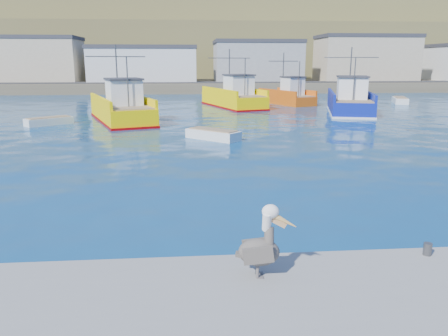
# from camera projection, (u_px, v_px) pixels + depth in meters

# --- Properties ---
(ground) EXTENTS (260.00, 260.00, 0.00)m
(ground) POSITION_uv_depth(u_px,v_px,m) (275.00, 226.00, 13.60)
(ground) COLOR navy
(ground) RESTS_ON ground
(dock_bollards) EXTENTS (36.20, 0.20, 0.30)m
(dock_bollards) POSITION_uv_depth(u_px,v_px,m) (329.00, 253.00, 10.21)
(dock_bollards) COLOR #4C4C4C
(dock_bollards) RESTS_ON dock
(far_shore) EXTENTS (200.00, 81.00, 24.00)m
(far_shore) POSITION_uv_depth(u_px,v_px,m) (196.00, 46.00, 117.18)
(far_shore) COLOR brown
(far_shore) RESTS_ON ground
(trawler_yellow_a) EXTENTS (7.14, 11.76, 6.50)m
(trawler_yellow_a) POSITION_uv_depth(u_px,v_px,m) (122.00, 109.00, 37.38)
(trawler_yellow_a) COLOR #FFD500
(trawler_yellow_a) RESTS_ON ground
(trawler_yellow_b) EXTENTS (6.84, 11.53, 6.46)m
(trawler_yellow_b) POSITION_uv_depth(u_px,v_px,m) (234.00, 98.00, 49.30)
(trawler_yellow_b) COLOR #FFD500
(trawler_yellow_b) RESTS_ON ground
(trawler_blue) EXTENTS (6.66, 11.67, 6.48)m
(trawler_blue) POSITION_uv_depth(u_px,v_px,m) (350.00, 102.00, 43.58)
(trawler_blue) COLOR navy
(trawler_blue) RESTS_ON ground
(boat_orange) EXTENTS (5.87, 8.61, 6.05)m
(boat_orange) POSITION_uv_depth(u_px,v_px,m) (288.00, 96.00, 52.54)
(boat_orange) COLOR #CF520E
(boat_orange) RESTS_ON ground
(skiff_left) EXTENTS (3.62, 3.26, 0.79)m
(skiff_left) POSITION_uv_depth(u_px,v_px,m) (49.00, 122.00, 35.34)
(skiff_left) COLOR silver
(skiff_left) RESTS_ON ground
(skiff_mid) EXTENTS (3.66, 3.51, 0.82)m
(skiff_mid) POSITION_uv_depth(u_px,v_px,m) (213.00, 135.00, 28.81)
(skiff_mid) COLOR silver
(skiff_mid) RESTS_ON ground
(skiff_far) EXTENTS (2.82, 4.52, 0.93)m
(skiff_far) POSITION_uv_depth(u_px,v_px,m) (400.00, 101.00, 53.73)
(skiff_far) COLOR silver
(skiff_far) RESTS_ON ground
(pelican) EXTENTS (1.32, 0.62, 1.62)m
(pelican) POSITION_uv_depth(u_px,v_px,m) (261.00, 246.00, 9.26)
(pelican) COLOR #595451
(pelican) RESTS_ON dock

